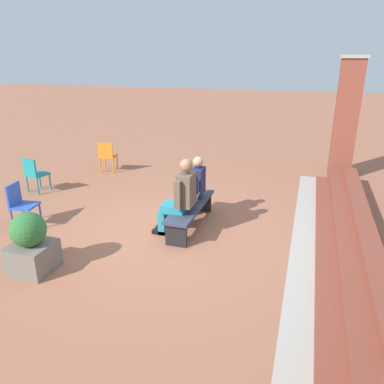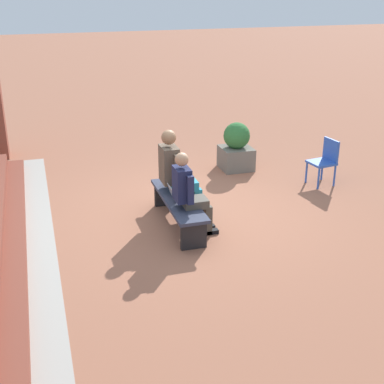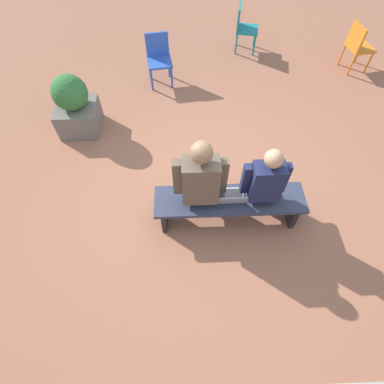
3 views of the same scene
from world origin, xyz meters
name	(u,v)px [view 3 (image 3 of 3)]	position (x,y,z in m)	size (l,w,h in m)	color
ground_plane	(196,198)	(0.00, 0.00, 0.00)	(60.00, 60.00, 0.00)	#9E6047
bench	(229,203)	(-0.38, 0.34, 0.35)	(1.80, 0.44, 0.45)	#33384C
person_student	(262,181)	(-0.73, 0.27, 0.69)	(0.51, 0.64, 1.28)	#4C473D
person_adult	(200,179)	(-0.01, 0.26, 0.75)	(0.59, 0.75, 1.42)	teal
laptop	(231,197)	(-0.38, 0.35, 0.50)	(0.32, 0.29, 0.21)	#9EA0A5
plastic_chair_far_right	(358,45)	(-3.09, -2.94, 0.48)	(0.49, 0.49, 0.84)	orange
plastic_chair_far_left	(159,56)	(0.55, -2.70, 0.48)	(0.48, 0.48, 0.84)	#2D56B7
plastic_chair_near_bench_right	(244,26)	(-1.10, -3.72, 0.48)	(0.49, 0.49, 0.84)	teal
planter	(75,106)	(1.79, -1.45, 0.44)	(0.60, 0.60, 0.94)	#6B665B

